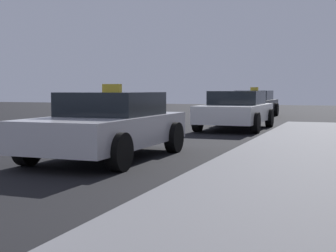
{
  "coord_description": "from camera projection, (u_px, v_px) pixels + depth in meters",
  "views": [
    {
      "loc": [
        4.18,
        -2.3,
        1.33
      ],
      "look_at": [
        2.08,
        3.28,
        0.88
      ],
      "focal_mm": 52.42,
      "sensor_mm": 36.0,
      "label": 1
    }
  ],
  "objects": [
    {
      "name": "car_silver",
      "position": [
        109.0,
        125.0,
        9.42
      ],
      "size": [
        2.0,
        4.05,
        1.43
      ],
      "rotation": [
        0.0,
        0.0,
        3.14
      ],
      "color": "#B7B7BF",
      "rests_on": "ground_plane"
    },
    {
      "name": "car_white",
      "position": [
        236.0,
        110.0,
        16.32
      ],
      "size": [
        2.04,
        4.2,
        1.27
      ],
      "rotation": [
        0.0,
        0.0,
        3.14
      ],
      "color": "white",
      "rests_on": "ground_plane"
    },
    {
      "name": "car_black",
      "position": [
        254.0,
        104.0,
        23.41
      ],
      "size": [
        1.93,
        4.54,
        1.43
      ],
      "rotation": [
        0.0,
        0.0,
        3.14
      ],
      "color": "black",
      "rests_on": "ground_plane"
    }
  ]
}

